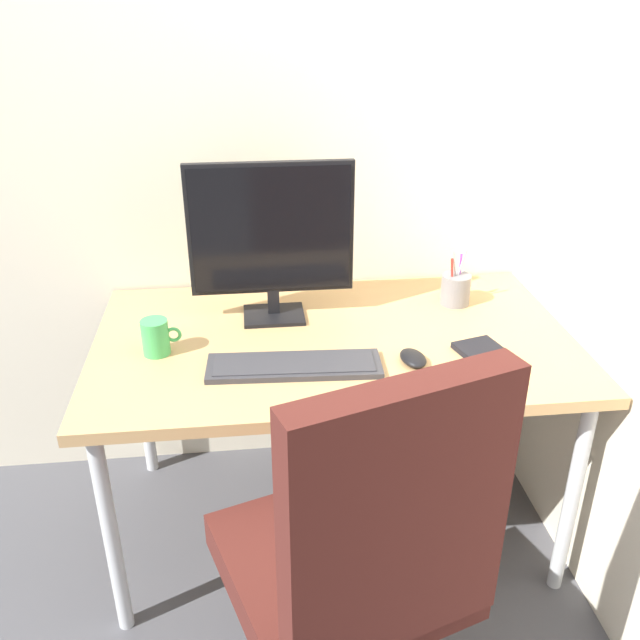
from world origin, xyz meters
name	(u,v)px	position (x,y,z in m)	size (l,w,h in m)	color
ground_plane	(332,519)	(0.00, 0.00, 0.00)	(8.00, 8.00, 0.00)	#4C4C51
wall_back	(317,77)	(0.00, 0.45, 1.40)	(3.05, 0.04, 2.80)	beige
desk	(334,353)	(0.00, 0.00, 0.66)	(1.42, 0.84, 0.72)	tan
office_chair	(361,557)	(-0.04, -0.74, 0.59)	(0.62, 0.63, 1.09)	black
monitor	(271,235)	(-0.17, 0.16, 0.99)	(0.50, 0.15, 0.49)	black
keyboard	(294,366)	(-0.13, -0.17, 0.73)	(0.48, 0.17, 0.02)	#333338
mouse	(413,358)	(0.20, -0.18, 0.73)	(0.07, 0.10, 0.03)	black
pen_holder	(455,289)	(0.43, 0.19, 0.77)	(0.10, 0.10, 0.19)	slate
notebook	(487,355)	(0.41, -0.18, 0.72)	(0.12, 0.19, 0.02)	black
coffee_mug	(156,337)	(-0.51, -0.04, 0.77)	(0.11, 0.08, 0.10)	#3FAD59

